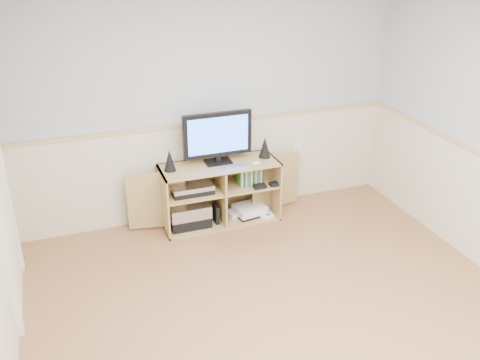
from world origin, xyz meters
name	(u,v)px	position (x,y,z in m)	size (l,w,h in m)	color
room	(294,192)	(-0.06, 0.12, 1.22)	(4.04, 4.54, 2.54)	#B37D4F
media_cabinet	(218,190)	(0.01, 2.05, 0.33)	(1.89, 0.45, 0.65)	tan
monitor	(218,136)	(0.01, 2.04, 0.94)	(0.71, 0.18, 0.53)	black
speaker_left	(170,160)	(-0.49, 2.01, 0.76)	(0.12, 0.12, 0.22)	black
speaker_right	(265,147)	(0.52, 2.01, 0.76)	(0.12, 0.12, 0.22)	black
keyboard	(234,168)	(0.12, 1.85, 0.66)	(0.29, 0.11, 0.01)	silver
mouse	(256,163)	(0.36, 1.85, 0.67)	(0.10, 0.06, 0.04)	white
av_components	(190,207)	(-0.31, 1.99, 0.22)	(0.51, 0.31, 0.47)	black
game_consoles	(248,210)	(0.33, 1.98, 0.07)	(0.46, 0.30, 0.11)	white
game_cases	(250,175)	(0.34, 1.97, 0.48)	(0.26, 0.14, 0.19)	#3F8C3F
wall_outlet	(297,149)	(1.00, 2.23, 0.60)	(0.12, 0.03, 0.12)	white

